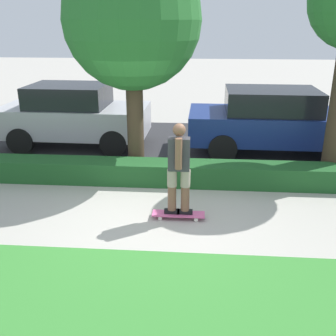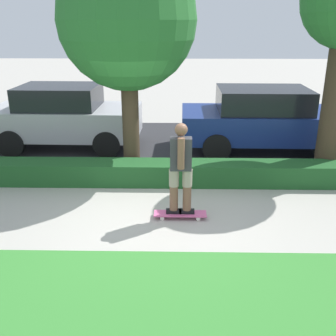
{
  "view_description": "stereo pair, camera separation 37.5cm",
  "coord_description": "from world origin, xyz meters",
  "px_view_note": "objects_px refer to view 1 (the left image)",
  "views": [
    {
      "loc": [
        0.65,
        -5.9,
        3.17
      ],
      "look_at": [
        0.15,
        0.6,
        0.71
      ],
      "focal_mm": 42.0,
      "sensor_mm": 36.0,
      "label": 1
    },
    {
      "loc": [
        0.27,
        -5.92,
        3.17
      ],
      "look_at": [
        0.15,
        0.6,
        0.71
      ],
      "focal_mm": 42.0,
      "sensor_mm": 36.0,
      "label": 2
    }
  ],
  "objects_px": {
    "tree_mid": "(132,21)",
    "parked_car_middle": "(274,120)",
    "skateboard": "(178,214)",
    "parked_car_front": "(74,115)",
    "skater_person": "(179,167)"
  },
  "relations": [
    {
      "from": "skater_person",
      "to": "tree_mid",
      "type": "bearing_deg",
      "value": 116.11
    },
    {
      "from": "skater_person",
      "to": "tree_mid",
      "type": "distance_m",
      "value": 3.25
    },
    {
      "from": "parked_car_middle",
      "to": "parked_car_front",
      "type": "bearing_deg",
      "value": 178.86
    },
    {
      "from": "parked_car_middle",
      "to": "skateboard",
      "type": "bearing_deg",
      "value": -119.08
    },
    {
      "from": "skater_person",
      "to": "parked_car_middle",
      "type": "bearing_deg",
      "value": 60.05
    },
    {
      "from": "skater_person",
      "to": "parked_car_middle",
      "type": "height_order",
      "value": "skater_person"
    },
    {
      "from": "tree_mid",
      "to": "parked_car_middle",
      "type": "xyz_separation_m",
      "value": [
        3.22,
        1.65,
        -2.32
      ]
    },
    {
      "from": "skateboard",
      "to": "parked_car_front",
      "type": "distance_m",
      "value": 5.01
    },
    {
      "from": "parked_car_front",
      "to": "parked_car_middle",
      "type": "relative_size",
      "value": 0.9
    },
    {
      "from": "skateboard",
      "to": "parked_car_middle",
      "type": "xyz_separation_m",
      "value": [
        2.18,
        3.78,
        0.76
      ]
    },
    {
      "from": "skater_person",
      "to": "parked_car_front",
      "type": "xyz_separation_m",
      "value": [
        -2.97,
        3.96,
        -0.09
      ]
    },
    {
      "from": "skateboard",
      "to": "parked_car_front",
      "type": "height_order",
      "value": "parked_car_front"
    },
    {
      "from": "skater_person",
      "to": "parked_car_front",
      "type": "bearing_deg",
      "value": 126.93
    },
    {
      "from": "skateboard",
      "to": "tree_mid",
      "type": "height_order",
      "value": "tree_mid"
    },
    {
      "from": "tree_mid",
      "to": "parked_car_front",
      "type": "distance_m",
      "value": 3.52
    }
  ]
}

